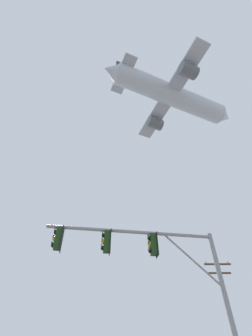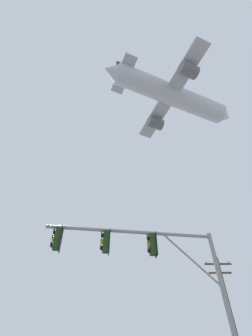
% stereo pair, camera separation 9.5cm
% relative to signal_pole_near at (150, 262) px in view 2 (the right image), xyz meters
% --- Properties ---
extents(signal_pole_near, '(7.37, 1.33, 6.48)m').
position_rel_signal_pole_near_xyz_m(signal_pole_near, '(0.00, 0.00, 0.00)').
color(signal_pole_near, gray).
rests_on(signal_pole_near, ground).
extents(utility_pole, '(2.20, 0.28, 8.96)m').
position_rel_signal_pole_near_xyz_m(utility_pole, '(6.42, 9.95, -0.28)').
color(utility_pole, brown).
rests_on(utility_pole, ground).
extents(airplane, '(27.48, 21.22, 7.79)m').
position_rel_signal_pole_near_xyz_m(airplane, '(7.88, 14.99, 37.83)').
color(airplane, '#B7BCC6').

